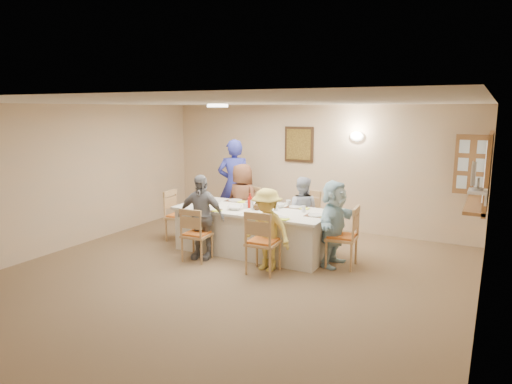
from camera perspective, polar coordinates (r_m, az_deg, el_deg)
The scene contains 49 objects.
ground at distance 6.63m, azimuth -4.23°, elevation -11.07°, with size 7.00×7.00×0.00m, color #796249.
room_walls at distance 6.24m, azimuth -4.42°, elevation 1.99°, with size 7.00×7.00×7.00m.
wall_picture at distance 9.42m, azimuth 5.39°, elevation 5.95°, with size 0.62×0.05×0.72m.
wall_sconce at distance 8.99m, azimuth 12.47°, elevation 6.82°, with size 0.26×0.09×0.18m, color white.
ceiling_light at distance 7.97m, azimuth -4.83°, elevation 10.70°, with size 0.36×0.36×0.05m, color white.
serving_hatch at distance 7.66m, azimuth 27.04°, elevation 2.34°, with size 0.06×1.50×1.15m, color brown.
hatch_sill at distance 7.75m, azimuth 25.83°, elevation -1.43°, with size 0.30×1.50×0.05m, color brown.
shutter_door at distance 8.43m, azimuth 25.39°, elevation 3.11°, with size 0.55×0.04×1.00m, color brown.
fan_shelf at distance 6.34m, azimuth 25.96°, elevation 0.06°, with size 0.22×0.36×0.03m, color white.
desk_fan at distance 6.32m, azimuth 25.80°, elevation 1.42°, with size 0.30×0.30×0.28m, color #A5A5A8, non-canonical shape.
dining_table at distance 7.78m, azimuth -0.34°, elevation -4.82°, with size 2.63×1.11×0.76m, color beige.
chair_back_left at distance 8.72m, azimuth -1.32°, elevation -2.51°, with size 0.45×0.45×0.95m, color tan, non-canonical shape.
chair_back_right at distance 8.21m, azimuth 6.01°, elevation -3.28°, with size 0.47×0.47×0.98m, color tan, non-canonical shape.
chair_front_left at distance 7.42m, azimuth -7.40°, elevation -5.18°, with size 0.42×0.42×0.88m, color tan, non-canonical shape.
chair_front_right at distance 6.81m, azimuth 0.92°, elevation -6.16°, with size 0.46×0.46×0.97m, color tan, non-canonical shape.
chair_left_end at distance 8.58m, azimuth -9.50°, elevation -2.91°, with size 0.45×0.45×0.94m, color tan, non-canonical shape.
chair_right_end at distance 7.18m, azimuth 10.67°, elevation -5.46°, with size 0.46×0.46×0.97m, color tan, non-canonical shape.
diner_back_left at distance 8.57m, azimuth -1.72°, elevation -1.15°, with size 0.75×0.55×1.42m, color brown.
diner_back_right at distance 8.07m, azimuth 5.71°, elevation -2.50°, with size 0.67×0.56×1.26m, color #A7ADC2.
diner_front_left at distance 7.45m, azimuth -6.91°, elevation -3.10°, with size 0.86×0.46×1.39m, color gray.
diner_front_right at distance 6.87m, azimuth 1.38°, elevation -4.74°, with size 0.88×0.59×1.26m, color #EACF59.
diner_right_end at distance 7.17m, azimuth 9.73°, elevation -3.87°, with size 0.48×1.27×1.35m, color #C3EDF9.
caregiver at distance 9.15m, azimuth -2.72°, elevation 0.91°, with size 0.79×0.68×1.83m, color #2D339B.
placemat_fl at distance 7.64m, azimuth -5.81°, elevation -2.20°, with size 0.35×0.26×0.01m, color #472B19.
plate_fl at distance 7.64m, azimuth -5.81°, elevation -2.12°, with size 0.24×0.24×0.02m, color white.
napkin_fl at distance 7.50m, azimuth -4.88°, elevation -2.36°, with size 0.14×0.14×0.01m, color #ECFF35.
placemat_fr at distance 7.06m, azimuth 2.33°, elevation -3.20°, with size 0.34×0.25×0.01m, color #472B19.
plate_fr at distance 7.06m, azimuth 2.33°, elevation -3.13°, with size 0.26×0.26×0.02m, color white.
napkin_fr at distance 6.94m, azimuth 3.49°, elevation -3.39°, with size 0.15×0.15×0.01m, color #ECFF35.
placemat_bl at distance 8.34m, azimuth -2.61°, elevation -1.09°, with size 0.35×0.26×0.01m, color #472B19.
plate_bl at distance 8.34m, azimuth -2.61°, elevation -1.03°, with size 0.24×0.24×0.02m, color white.
napkin_bl at distance 8.21m, azimuth -1.70°, elevation -1.23°, with size 0.15×0.15×0.01m, color #ECFF35.
placemat_br at distance 7.81m, azimuth 5.00°, elevation -1.91°, with size 0.34×0.25×0.01m, color #472B19.
plate_br at distance 7.81m, azimuth 5.00°, elevation -1.84°, with size 0.24×0.24×0.01m, color white.
napkin_br at distance 7.70m, azimuth 6.09°, elevation -2.06°, with size 0.15×0.15×0.01m, color #ECFF35.
placemat_le at distance 8.26m, azimuth -7.08°, elevation -1.28°, with size 0.35×0.26×0.01m, color #472B19.
plate_le at distance 8.26m, azimuth -7.08°, elevation -1.21°, with size 0.23×0.23×0.01m, color white.
napkin_le at distance 8.12m, azimuth -6.24°, elevation -1.41°, with size 0.14×0.14×0.01m, color #ECFF35.
placemat_re at distance 7.24m, azimuth 7.49°, elevation -2.94°, with size 0.33×0.25×0.01m, color #472B19.
plate_re at distance 7.24m, azimuth 7.49°, elevation -2.87°, with size 0.25×0.25×0.02m, color white.
napkin_re at distance 7.13m, azimuth 8.71°, elevation -3.12°, with size 0.13×0.13×0.01m, color #ECFF35.
teacup_a at distance 7.80m, azimuth -6.65°, elevation -1.68°, with size 0.11×0.11×0.08m, color white.
teacup_b at distance 7.99m, azimuth 4.07°, elevation -1.31°, with size 0.10×0.10×0.09m, color white.
bowl_a at distance 7.62m, azimuth -2.67°, elevation -1.99°, with size 0.31×0.31×0.06m, color white.
bowl_b at distance 7.79m, azimuth 2.83°, elevation -1.69°, with size 0.27×0.27×0.07m, color white.
condiment_ketchup at distance 7.73m, azimuth -0.74°, elevation -1.07°, with size 0.10×0.10×0.25m, color #B4190F.
condiment_brown at distance 7.71m, azimuth 0.49°, elevation -1.39°, with size 0.10×0.10×0.18m, color #472C13.
condiment_malt at distance 7.57m, azimuth 0.13°, elevation -1.66°, with size 0.15×0.15×0.16m, color #472C13.
drinking_glass at distance 7.79m, azimuth -1.14°, elevation -1.50°, with size 0.06×0.06×0.10m, color silver.
Camera 1 is at (3.31, -5.21, 2.42)m, focal length 32.00 mm.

